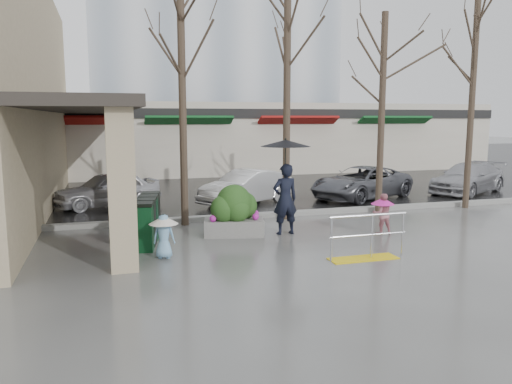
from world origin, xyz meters
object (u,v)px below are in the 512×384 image
tree_mideast (383,65)px  tree_east (475,52)px  tree_west (181,49)px  tree_midwest (287,48)px  handrail (366,242)px  child_blue (164,231)px  child_pink (382,211)px  news_boxes (148,220)px  planter (234,211)px  car_b (246,187)px  car_a (107,189)px  woman (285,180)px  car_c (361,183)px  car_d (468,178)px

tree_mideast → tree_east: 3.54m
tree_west → tree_midwest: 3.20m
handrail → tree_midwest: (-0.16, 4.80, 4.86)m
tree_east → child_blue: tree_east is taller
child_pink → child_blue: size_ratio=1.10×
tree_mideast → child_blue: bearing=-155.5°
handrail → news_boxes: size_ratio=0.88×
planter → child_blue: bearing=-140.6°
car_b → handrail: bearing=-26.4°
tree_midwest → car_a: size_ratio=1.89×
woman → tree_east: bearing=-168.9°
tree_midwest → car_c: bearing=34.6°
handrail → tree_mideast: 7.28m
tree_mideast → car_a: tree_mideast is taller
news_boxes → car_b: bearing=62.2°
handrail → child_blue: (-4.36, 1.38, 0.25)m
tree_west → tree_east: 10.00m
car_a → car_c: size_ratio=0.82×
tree_midwest → car_b: 5.50m
woman → car_d: woman is taller
handrail → child_pink: (1.64, 2.06, 0.26)m
child_blue → car_b: 7.40m
child_blue → planter: (2.08, 1.71, 0.03)m
tree_west → tree_mideast: 6.50m
planter → news_boxes: (-2.31, -0.16, -0.07)m
handrail → news_boxes: 5.45m
handrail → car_b: (-0.63, 7.78, 0.25)m
child_blue → tree_west: bearing=-89.6°
child_pink → child_blue: child_pink is taller
child_pink → planter: bearing=-1.7°
car_b → car_d: bearing=58.9°
car_a → car_b: 4.99m
tree_midwest → tree_mideast: 3.32m
woman → car_a: bearing=-55.5°
woman → child_blue: woman is taller
tree_midwest → child_blue: size_ratio=6.89×
handrail → child_pink: size_ratio=1.70×
handrail → car_a: (-5.54, 8.69, 0.25)m
woman → child_pink: bearing=160.0°
planter → car_a: 6.48m
tree_midwest → car_b: size_ratio=1.83×
child_blue → car_c: (8.45, 6.35, 0.00)m
tree_mideast → child_pink: size_ratio=5.81×
tree_midwest → tree_mideast: size_ratio=1.08×
tree_east → handrail: bearing=-144.1°
tree_east → child_pink: bearing=-151.3°
planter → car_d: bearing=22.2°
tree_east → planter: tree_east is taller
planter → car_c: (6.38, 4.65, -0.03)m
handrail → child_blue: handrail is taller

